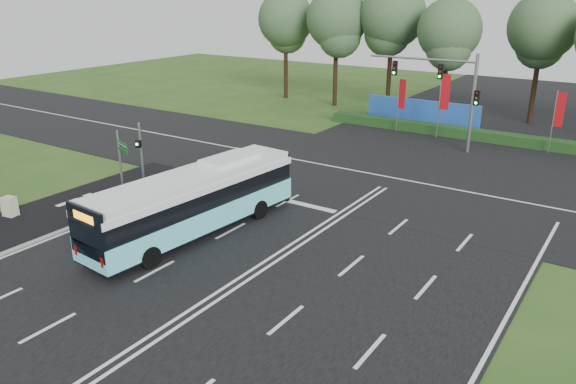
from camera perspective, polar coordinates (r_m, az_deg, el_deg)
name	(u,v)px	position (r m, az deg, el deg)	size (l,w,h in m)	color
ground	(287,248)	(25.72, -0.11, -5.71)	(120.00, 120.00, 0.00)	#27521B
road_main	(287,248)	(25.71, -0.11, -5.67)	(20.00, 120.00, 0.04)	black
road_cross	(394,178)	(35.61, 10.69, 1.38)	(120.00, 14.00, 0.05)	black
bike_path	(60,211)	(32.14, -22.16, -1.83)	(5.00, 18.00, 0.06)	black
kerb_strip	(89,220)	(30.26, -19.55, -2.74)	(0.25, 18.00, 0.12)	gray
city_bus	(195,201)	(26.88, -9.43, -0.94)	(3.38, 11.77, 3.33)	#66E1ED
pedestrian_signal	(141,152)	(34.14, -14.73, 3.93)	(0.36, 0.43, 3.86)	gray
street_sign	(121,156)	(32.60, -16.56, 3.54)	(1.39, 0.60, 3.79)	gray
utility_cabinet	(10,207)	(32.34, -26.43, -1.36)	(0.65, 0.54, 1.08)	beige
banner_flag_left	(401,97)	(46.94, 11.40, 9.43)	(0.65, 0.17, 4.46)	gray
banner_flag_mid	(443,96)	(45.70, 15.50, 9.36)	(0.75, 0.17, 5.14)	gray
banner_flag_right	(558,113)	(43.93, 25.74, 7.23)	(0.67, 0.11, 4.54)	gray
traffic_light_gantry	(449,86)	(42.25, 16.04, 10.34)	(8.41, 0.28, 7.00)	gray
hedge	(458,132)	(46.88, 16.86, 5.81)	(22.00, 1.20, 0.80)	#153C15
blue_hoarding	(422,113)	(50.28, 13.45, 7.85)	(10.00, 0.30, 2.20)	blue
eucalyptus_row	(476,26)	(52.69, 18.53, 15.67)	(47.69, 8.38, 11.99)	black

